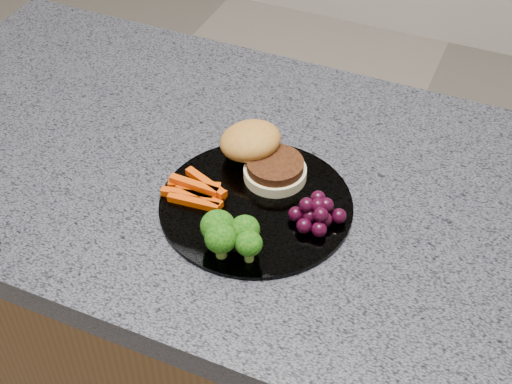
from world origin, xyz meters
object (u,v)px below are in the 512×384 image
(island_cabinet, at_px, (256,364))
(grape_bunch, at_px, (316,213))
(plate, at_px, (256,205))
(burger, at_px, (259,153))

(island_cabinet, relative_size, grape_bunch, 16.49)
(plate, bearing_deg, grape_bunch, -0.31)
(burger, height_order, grape_bunch, burger)
(island_cabinet, xyz_separation_m, grape_bunch, (0.11, -0.06, 0.49))
(plate, xyz_separation_m, grape_bunch, (0.09, -0.00, 0.02))
(grape_bunch, bearing_deg, plate, 179.69)
(burger, xyz_separation_m, grape_bunch, (0.11, -0.07, -0.00))
(plate, height_order, grape_bunch, grape_bunch)
(island_cabinet, height_order, plate, plate)
(plate, relative_size, grape_bunch, 3.57)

